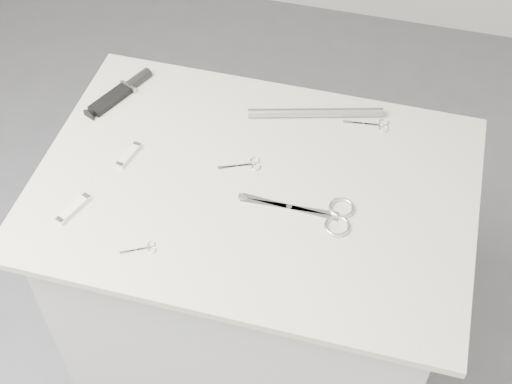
% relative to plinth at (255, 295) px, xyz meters
% --- Properties ---
extents(ground, '(4.00, 4.00, 0.01)m').
position_rel_plinth_xyz_m(ground, '(0.00, 0.00, -0.46)').
color(ground, slate).
rests_on(ground, ground).
extents(plinth, '(0.90, 0.60, 0.90)m').
position_rel_plinth_xyz_m(plinth, '(0.00, 0.00, 0.00)').
color(plinth, '#B9B9B7').
rests_on(plinth, ground).
extents(display_board, '(1.00, 0.70, 0.02)m').
position_rel_plinth_xyz_m(display_board, '(0.00, 0.00, 0.46)').
color(display_board, beige).
rests_on(display_board, plinth).
extents(large_shears, '(0.25, 0.11, 0.01)m').
position_rel_plinth_xyz_m(large_shears, '(0.16, -0.05, 0.47)').
color(large_shears, silver).
rests_on(large_shears, display_board).
extents(embroidery_scissors_a, '(0.10, 0.06, 0.00)m').
position_rel_plinth_xyz_m(embroidery_scissors_a, '(-0.03, 0.05, 0.47)').
color(embroidery_scissors_a, silver).
rests_on(embroidery_scissors_a, display_board).
extents(embroidery_scissors_b, '(0.11, 0.05, 0.00)m').
position_rel_plinth_xyz_m(embroidery_scissors_b, '(0.23, 0.26, 0.47)').
color(embroidery_scissors_b, silver).
rests_on(embroidery_scissors_b, display_board).
extents(tiny_scissors, '(0.07, 0.05, 0.00)m').
position_rel_plinth_xyz_m(tiny_scissors, '(-0.18, -0.24, 0.47)').
color(tiny_scissors, silver).
rests_on(tiny_scissors, display_board).
extents(sheathed_knife, '(0.11, 0.19, 0.02)m').
position_rel_plinth_xyz_m(sheathed_knife, '(-0.40, 0.21, 0.48)').
color(sheathed_knife, black).
rests_on(sheathed_knife, display_board).
extents(pocket_knife_a, '(0.03, 0.08, 0.01)m').
position_rel_plinth_xyz_m(pocket_knife_a, '(-0.31, 0.01, 0.47)').
color(pocket_knife_a, silver).
rests_on(pocket_knife_a, display_board).
extents(pocket_knife_b, '(0.05, 0.09, 0.01)m').
position_rel_plinth_xyz_m(pocket_knife_b, '(-0.36, -0.18, 0.48)').
color(pocket_knife_b, silver).
rests_on(pocket_knife_b, display_board).
extents(metal_rail, '(0.33, 0.11, 0.02)m').
position_rel_plinth_xyz_m(metal_rail, '(0.09, 0.25, 0.48)').
color(metal_rail, '#999CA1').
rests_on(metal_rail, display_board).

